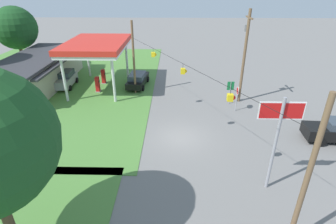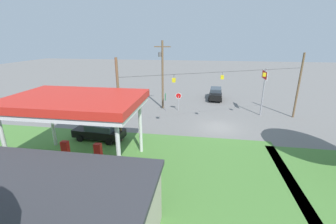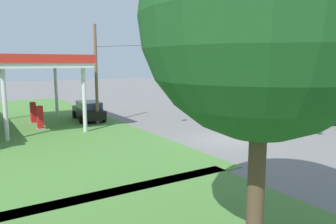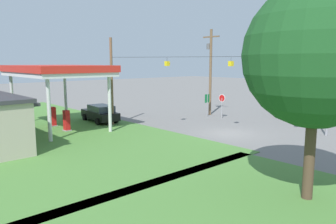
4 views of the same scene
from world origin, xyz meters
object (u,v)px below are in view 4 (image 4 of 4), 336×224
(stop_sign_roadside, at_px, (222,101))
(tree_west_verge, at_px, (316,56))
(fuel_pump_near, at_px, (67,121))
(car_on_crossroad, at_px, (303,108))
(utility_pole_main, at_px, (210,68))
(gas_station_canopy, at_px, (57,71))
(car_at_pumps_rear, at_px, (5,124))
(fuel_pump_far, at_px, (53,117))
(route_sign, at_px, (207,101))
(stop_sign_overhead, at_px, (329,80))
(car_at_pumps_front, at_px, (100,113))

(stop_sign_roadside, bearing_deg, tree_west_verge, -41.17)
(fuel_pump_near, height_order, stop_sign_roadside, stop_sign_roadside)
(car_on_crossroad, relative_size, stop_sign_roadside, 2.11)
(utility_pole_main, height_order, tree_west_verge, utility_pole_main)
(car_on_crossroad, distance_m, tree_west_verge, 23.35)
(gas_station_canopy, xyz_separation_m, car_at_pumps_rear, (0.23, 4.38, -4.03))
(gas_station_canopy, xyz_separation_m, car_on_crossroad, (-11.37, -21.89, -4.05))
(tree_west_verge, bearing_deg, gas_station_canopy, 3.83)
(stop_sign_roadside, bearing_deg, fuel_pump_far, -116.57)
(gas_station_canopy, bearing_deg, fuel_pump_far, -0.06)
(stop_sign_roadside, height_order, utility_pole_main, utility_pole_main)
(stop_sign_roadside, height_order, route_sign, stop_sign_roadside)
(gas_station_canopy, distance_m, car_at_pumps_rear, 5.95)
(car_at_pumps_rear, relative_size, stop_sign_overhead, 0.74)
(fuel_pump_near, relative_size, stop_sign_roadside, 0.71)
(car_at_pumps_rear, distance_m, utility_pole_main, 20.87)
(route_sign, distance_m, tree_west_verge, 21.97)
(fuel_pump_near, relative_size, utility_pole_main, 0.19)
(utility_pole_main, distance_m, tree_west_verge, 22.77)
(car_at_pumps_front, bearing_deg, car_at_pumps_rear, 97.53)
(fuel_pump_far, height_order, tree_west_verge, tree_west_verge)
(car_at_pumps_front, relative_size, tree_west_verge, 0.57)
(fuel_pump_near, relative_size, car_on_crossroad, 0.34)
(gas_station_canopy, relative_size, car_at_pumps_rear, 2.16)
(fuel_pump_far, relative_size, tree_west_verge, 0.20)
(fuel_pump_far, bearing_deg, car_at_pumps_front, -101.06)
(route_sign, bearing_deg, tree_west_verge, 142.49)
(fuel_pump_far, height_order, route_sign, route_sign)
(stop_sign_overhead, height_order, tree_west_verge, tree_west_verge)
(gas_station_canopy, distance_m, car_at_pumps_front, 6.03)
(stop_sign_roadside, bearing_deg, fuel_pump_near, -107.37)
(car_at_pumps_front, xyz_separation_m, utility_pole_main, (-4.20, -11.33, 4.32))
(fuel_pump_far, height_order, stop_sign_overhead, stop_sign_overhead)
(fuel_pump_far, relative_size, stop_sign_roadside, 0.71)
(gas_station_canopy, height_order, car_at_pumps_rear, gas_station_canopy)
(gas_station_canopy, bearing_deg, car_on_crossroad, -117.44)
(gas_station_canopy, xyz_separation_m, utility_pole_main, (-3.66, -15.69, 0.20))
(fuel_pump_near, xyz_separation_m, stop_sign_roadside, (-4.65, -14.86, 0.96))
(car_at_pumps_front, xyz_separation_m, stop_sign_roadside, (-6.58, -10.49, 0.94))
(fuel_pump_far, bearing_deg, tree_west_verge, -176.41)
(stop_sign_overhead, relative_size, route_sign, 2.52)
(route_sign, height_order, tree_west_verge, tree_west_verge)
(car_on_crossroad, bearing_deg, route_sign, -40.45)
(tree_west_verge, bearing_deg, stop_sign_roadside, -41.17)
(car_at_pumps_rear, distance_m, tree_west_verge, 22.95)
(car_on_crossroad, bearing_deg, car_at_pumps_front, -30.77)
(fuel_pump_far, distance_m, route_sign, 15.64)
(car_at_pumps_front, height_order, car_on_crossroad, car_on_crossroad)
(stop_sign_overhead, distance_m, tree_west_verge, 14.01)
(car_at_pumps_rear, relative_size, route_sign, 1.87)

